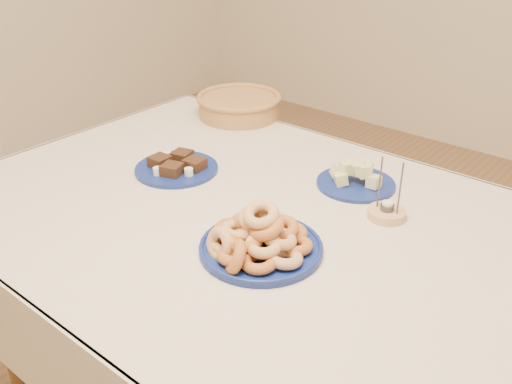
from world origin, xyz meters
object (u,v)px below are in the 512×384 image
(brownie_plate, at_px, (177,167))
(melon_plate, at_px, (356,178))
(candle_holder, at_px, (387,212))
(donut_platter, at_px, (259,240))
(wicker_basket, at_px, (239,105))
(dining_table, at_px, (269,256))

(brownie_plate, bearing_deg, melon_plate, 29.37)
(melon_plate, height_order, candle_holder, candle_holder)
(donut_platter, bearing_deg, wicker_basket, 134.13)
(melon_plate, height_order, wicker_basket, wicker_basket)
(brownie_plate, bearing_deg, candle_holder, 14.11)
(melon_plate, distance_m, candle_holder, 0.18)
(candle_holder, bearing_deg, brownie_plate, -165.89)
(dining_table, bearing_deg, candle_holder, 42.76)
(melon_plate, bearing_deg, candle_holder, -34.22)
(donut_platter, bearing_deg, dining_table, 119.16)
(donut_platter, distance_m, melon_plate, 0.42)
(dining_table, xyz_separation_m, melon_plate, (0.06, 0.30, 0.13))
(melon_plate, bearing_deg, donut_platter, -89.57)
(dining_table, height_order, melon_plate, melon_plate)
(donut_platter, distance_m, wicker_basket, 0.87)
(donut_platter, height_order, candle_holder, candle_holder)
(donut_platter, xyz_separation_m, brownie_plate, (-0.45, 0.17, -0.02))
(candle_holder, bearing_deg, donut_platter, -114.47)
(dining_table, height_order, wicker_basket, wicker_basket)
(donut_platter, bearing_deg, brownie_plate, 159.14)
(brownie_plate, bearing_deg, dining_table, -7.28)
(melon_plate, xyz_separation_m, wicker_basket, (-0.60, 0.20, 0.02))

